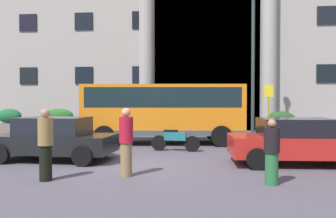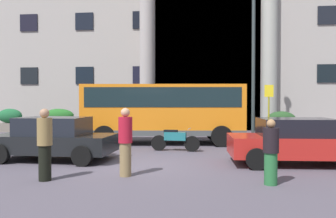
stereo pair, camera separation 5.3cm
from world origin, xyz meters
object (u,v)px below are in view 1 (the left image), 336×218
object	(u,v)px
hedge_planter_far_west	(281,123)
hedge_planter_far_east	(58,121)
pedestrian_man_red_shirt	(126,142)
lamppost_plaza_centre	(253,48)
hedge_planter_east	(9,121)
scooter_by_planter	(174,139)
bus_stop_sign	(268,106)
parked_compact_extra	(296,141)
motorcycle_near_kerb	(66,138)
hedge_planter_entrance_left	(160,120)
orange_minibus	(163,108)
parked_sedan_second	(54,138)
pedestrian_woman_with_bag	(272,152)
pedestrian_man_crossing	(46,144)

from	to	relation	value
hedge_planter_far_west	hedge_planter_far_east	world-z (taller)	hedge_planter_far_east
pedestrian_man_red_shirt	lamppost_plaza_centre	world-z (taller)	lamppost_plaza_centre
hedge_planter_east	scooter_by_planter	size ratio (longest dim) A/B	0.86
hedge_planter_far_west	bus_stop_sign	bearing A→B (deg)	-112.98
parked_compact_extra	motorcycle_near_kerb	xyz separation A→B (m)	(-8.32, 2.49, -0.27)
hedge_planter_east	hedge_planter_entrance_left	size ratio (longest dim) A/B	0.99
orange_minibus	hedge_planter_far_west	xyz separation A→B (m)	(6.29, 5.02, -0.95)
hedge_planter_entrance_left	pedestrian_man_red_shirt	distance (m)	11.73
pedestrian_man_red_shirt	parked_compact_extra	bearing A→B (deg)	-138.48
orange_minibus	hedge_planter_far_west	size ratio (longest dim) A/B	4.30
orange_minibus	hedge_planter_far_west	distance (m)	8.10
parked_compact_extra	parked_sedan_second	distance (m)	7.70
orange_minibus	pedestrian_woman_with_bag	world-z (taller)	orange_minibus
lamppost_plaza_centre	pedestrian_woman_with_bag	bearing A→B (deg)	-95.45
scooter_by_planter	pedestrian_man_crossing	distance (m)	5.97
hedge_planter_far_east	parked_compact_extra	distance (m)	15.14
scooter_by_planter	lamppost_plaza_centre	xyz separation A→B (m)	(3.76, 5.80, 4.35)
parked_compact_extra	pedestrian_woman_with_bag	world-z (taller)	pedestrian_woman_with_bag
hedge_planter_far_east	pedestrian_woman_with_bag	bearing A→B (deg)	-49.59
hedge_planter_far_east	pedestrian_woman_with_bag	world-z (taller)	pedestrian_woman_with_bag
hedge_planter_entrance_left	hedge_planter_far_east	xyz separation A→B (m)	(-6.31, 0.05, -0.10)
scooter_by_planter	hedge_planter_far_east	bearing A→B (deg)	144.56
hedge_planter_far_east	parked_sedan_second	xyz separation A→B (m)	(4.03, -9.63, 0.01)
pedestrian_man_red_shirt	parked_sedan_second	bearing A→B (deg)	-19.32
orange_minibus	hedge_planter_far_east	distance (m)	8.57
pedestrian_woman_with_bag	bus_stop_sign	bearing A→B (deg)	-9.29
bus_stop_sign	hedge_planter_far_west	xyz separation A→B (m)	(1.22, 2.88, -1.05)
orange_minibus	pedestrian_man_crossing	world-z (taller)	orange_minibus
motorcycle_near_kerb	pedestrian_man_red_shirt	distance (m)	5.87
hedge_planter_far_west	lamppost_plaza_centre	size ratio (longest dim) A/B	0.20
parked_sedan_second	motorcycle_near_kerb	world-z (taller)	parked_sedan_second
parked_sedan_second	motorcycle_near_kerb	size ratio (longest dim) A/B	2.07
parked_compact_extra	scooter_by_planter	size ratio (longest dim) A/B	2.13
motorcycle_near_kerb	scooter_by_planter	distance (m)	4.36
lamppost_plaza_centre	pedestrian_man_crossing	bearing A→B (deg)	-120.10
pedestrian_man_red_shirt	bus_stop_sign	bearing A→B (deg)	-102.69
scooter_by_planter	pedestrian_man_crossing	size ratio (longest dim) A/B	1.09
hedge_planter_far_west	scooter_by_planter	distance (m)	9.27
orange_minibus	lamppost_plaza_centre	size ratio (longest dim) A/B	0.88
scooter_by_planter	parked_compact_extra	bearing A→B (deg)	-24.24
hedge_planter_far_west	parked_compact_extra	world-z (taller)	parked_compact_extra
pedestrian_woman_with_bag	motorcycle_near_kerb	bearing A→B (deg)	53.90
hedge_planter_entrance_left	parked_sedan_second	xyz separation A→B (m)	(-2.28, -9.59, -0.09)
bus_stop_sign	hedge_planter_east	bearing A→B (deg)	169.35
bus_stop_sign	hedge_planter_far_west	world-z (taller)	bus_stop_sign
bus_stop_sign	scooter_by_planter	distance (m)	6.40
hedge_planter_east	scooter_by_planter	world-z (taller)	hedge_planter_east
motorcycle_near_kerb	pedestrian_man_crossing	world-z (taller)	pedestrian_man_crossing
parked_compact_extra	pedestrian_man_crossing	bearing A→B (deg)	-159.02
pedestrian_woman_with_bag	hedge_planter_far_west	bearing A→B (deg)	-12.50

